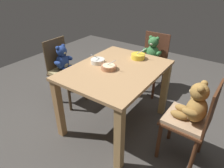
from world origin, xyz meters
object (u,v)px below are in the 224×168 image
Objects in this scene: porridge_bowl_white_far_center at (98,61)px; porridge_bowl_terracotta_center at (109,67)px; teddy_chair_far_center at (64,66)px; porridge_bowl_yellow_near_right at (138,56)px; teddy_chair_near_front at (193,112)px; teddy_chair_near_right at (151,57)px; dining_table at (116,79)px.

porridge_bowl_white_far_center is 0.20m from porridge_bowl_terracotta_center.
teddy_chair_far_center is 0.96m from porridge_bowl_yellow_near_right.
porridge_bowl_white_far_center is at bearing -0.84° from teddy_chair_near_front.
teddy_chair_near_right is 1.01m from porridge_bowl_terracotta_center.
teddy_chair_near_front reaches higher than dining_table.
porridge_bowl_yellow_near_right is at bearing -14.70° from porridge_bowl_terracotta_center.
teddy_chair_far_center reaches higher than porridge_bowl_terracotta_center.
porridge_bowl_white_far_center is (0.00, 0.24, 0.15)m from dining_table.
dining_table is 1.28× the size of teddy_chair_far_center.
teddy_chair_near_front is at bearing -88.60° from porridge_bowl_terracotta_center.
teddy_chair_near_right is (0.97, 0.84, -0.02)m from teddy_chair_near_front.
porridge_bowl_yellow_near_right is 0.46m from porridge_bowl_white_far_center.
porridge_bowl_terracotta_center is (-0.41, 0.11, -0.01)m from porridge_bowl_yellow_near_right.
dining_table is 0.81m from teddy_chair_near_front.
teddy_chair_near_right is at bearing 49.55° from teddy_chair_far_center.
porridge_bowl_yellow_near_right reaches higher than porridge_bowl_terracotta_center.
teddy_chair_near_front is (-0.05, -1.62, 0.02)m from teddy_chair_far_center.
porridge_bowl_terracotta_center reaches higher than porridge_bowl_white_far_center.
porridge_bowl_yellow_near_right is at bearing 8.77° from teddy_chair_near_right.
teddy_chair_near_front is 0.87m from porridge_bowl_yellow_near_right.
teddy_chair_far_center is 0.62m from porridge_bowl_white_far_center.
teddy_chair_near_front is 1.28m from teddy_chair_near_right.
porridge_bowl_white_far_center is at bearing -1.47° from teddy_chair_far_center.
teddy_chair_near_front is 0.88m from porridge_bowl_terracotta_center.
teddy_chair_near_right is 4.99× the size of porridge_bowl_yellow_near_right.
porridge_bowl_yellow_near_right is at bearing 21.37° from teddy_chair_far_center.
teddy_chair_far_center and porridge_bowl_yellow_near_right have the same top height.
teddy_chair_near_front is 5.09× the size of porridge_bowl_terracotta_center.
teddy_chair_near_right is 0.62m from porridge_bowl_yellow_near_right.
porridge_bowl_yellow_near_right is (0.36, -0.06, 0.16)m from dining_table.
porridge_bowl_white_far_center is at bearing 72.57° from porridge_bowl_terracotta_center.
dining_table is 0.94m from teddy_chair_near_right.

